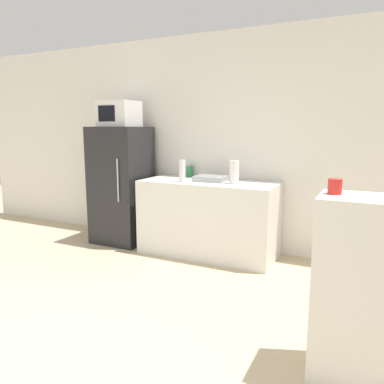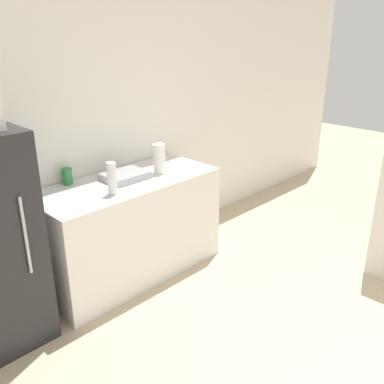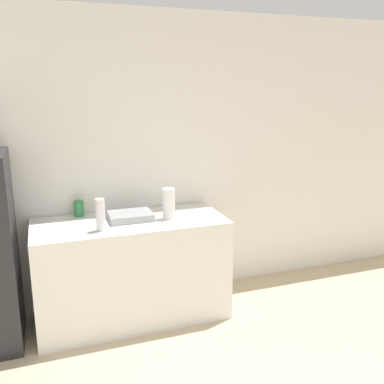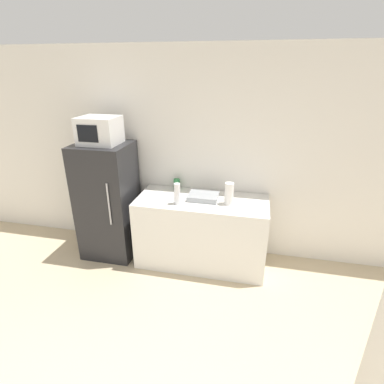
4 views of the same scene
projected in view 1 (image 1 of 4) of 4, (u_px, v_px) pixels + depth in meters
The scene contains 9 objects.
wall_back at pixel (217, 143), 4.62m from camera, with size 8.00×0.06×2.60m, color white.
refrigerator at pixel (122, 185), 4.85m from camera, with size 0.66×0.62×1.49m.
microwave at pixel (119, 114), 4.69m from camera, with size 0.45×0.39×0.32m.
counter at pixel (209, 218), 4.40m from camera, with size 1.58×0.68×0.87m, color silver.
sink_basin at pixel (211, 179), 4.34m from camera, with size 0.36×0.28×0.06m, color #9EA3A8.
bottle_tall at pixel (182, 171), 4.26m from camera, with size 0.07×0.07×0.25m, color silver.
bottle_short at pixel (190, 171), 4.72m from camera, with size 0.08×0.08×0.13m, color #2D7F42.
jar at pixel (335, 186), 2.13m from camera, with size 0.08×0.08×0.09m, color red.
paper_towel_roll at pixel (234, 172), 4.12m from camera, with size 0.10×0.10×0.26m, color white.
Camera 1 is at (1.76, -1.09, 1.48)m, focal length 35.00 mm.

